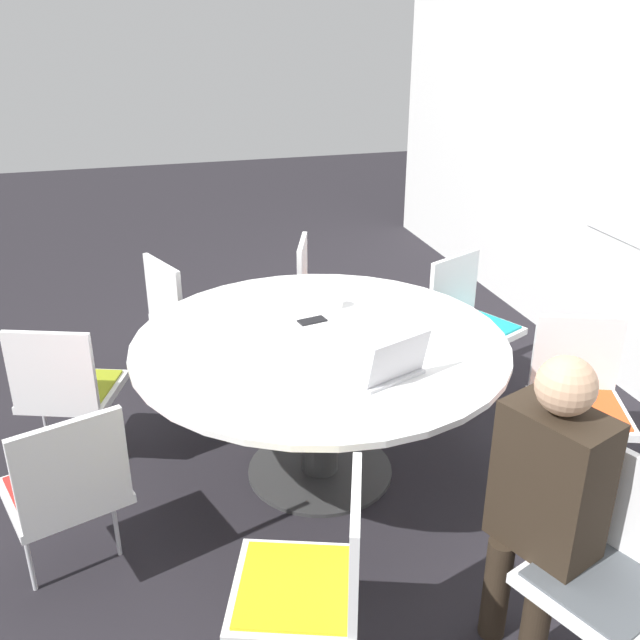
# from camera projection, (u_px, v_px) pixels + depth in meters

# --- Properties ---
(ground_plane) EXTENTS (16.00, 16.00, 0.00)m
(ground_plane) POSITION_uv_depth(u_px,v_px,m) (320.00, 471.00, 3.69)
(ground_plane) COLOR black
(conference_table) EXTENTS (1.79, 1.79, 0.76)m
(conference_table) POSITION_uv_depth(u_px,v_px,m) (320.00, 366.00, 3.44)
(conference_table) COLOR #333333
(conference_table) RESTS_ON ground_plane
(chair_0) EXTENTS (0.56, 0.55, 0.84)m
(chair_0) POSITION_uv_depth(u_px,v_px,m) (614.00, 562.00, 2.39)
(chair_0) COLOR white
(chair_0) RESTS_ON ground_plane
(chair_1) EXTENTS (0.55, 0.56, 0.84)m
(chair_1) POSITION_uv_depth(u_px,v_px,m) (578.00, 392.00, 3.44)
(chair_1) COLOR white
(chair_1) RESTS_ON ground_plane
(chair_2) EXTENTS (0.57, 0.58, 0.84)m
(chair_2) POSITION_uv_depth(u_px,v_px,m) (468.00, 316.00, 4.28)
(chair_2) COLOR white
(chair_2) RESTS_ON ground_plane
(chair_3) EXTENTS (0.55, 0.54, 0.84)m
(chair_3) POSITION_uv_depth(u_px,v_px,m) (322.00, 292.00, 4.63)
(chair_3) COLOR white
(chair_3) RESTS_ON ground_plane
(chair_4) EXTENTS (0.57, 0.56, 0.84)m
(chair_4) POSITION_uv_depth(u_px,v_px,m) (185.00, 311.00, 4.34)
(chair_4) COLOR white
(chair_4) RESTS_ON ground_plane
(chair_5) EXTENTS (0.54, 0.56, 0.84)m
(chair_5) POSITION_uv_depth(u_px,v_px,m) (66.00, 385.00, 3.51)
(chair_5) COLOR white
(chair_5) RESTS_ON ground_plane
(chair_6) EXTENTS (0.54, 0.55, 0.84)m
(chair_6) POSITION_uv_depth(u_px,v_px,m) (67.00, 484.00, 2.79)
(chair_6) COLOR white
(chair_6) RESTS_ON ground_plane
(chair_7) EXTENTS (0.55, 0.54, 0.84)m
(chair_7) POSITION_uv_depth(u_px,v_px,m) (315.00, 575.00, 2.34)
(chair_7) COLOR white
(chair_7) RESTS_ON ground_plane
(person_0) EXTENTS (0.42, 0.34, 1.19)m
(person_0) POSITION_uv_depth(u_px,v_px,m) (547.00, 488.00, 2.44)
(person_0) COLOR #2D2319
(person_0) RESTS_ON ground_plane
(laptop) EXTENTS (0.35, 0.38, 0.21)m
(laptop) POSITION_uv_depth(u_px,v_px,m) (388.00, 367.00, 3.01)
(laptop) COLOR silver
(laptop) RESTS_ON conference_table
(coffee_cup) EXTENTS (0.08, 0.08, 0.08)m
(coffee_cup) POSITION_uv_depth(u_px,v_px,m) (335.00, 301.00, 3.72)
(coffee_cup) COLOR white
(coffee_cup) RESTS_ON conference_table
(cell_phone) EXTENTS (0.10, 0.15, 0.01)m
(cell_phone) POSITION_uv_depth(u_px,v_px,m) (312.00, 321.00, 3.57)
(cell_phone) COLOR black
(cell_phone) RESTS_ON conference_table
(handbag) EXTENTS (0.36, 0.16, 0.28)m
(handbag) POSITION_uv_depth(u_px,v_px,m) (438.00, 344.00, 4.74)
(handbag) COLOR #661E56
(handbag) RESTS_ON ground_plane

